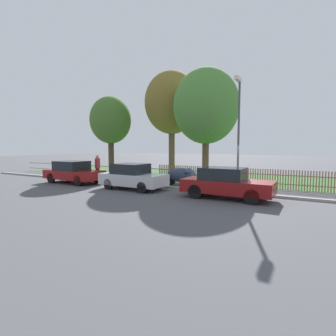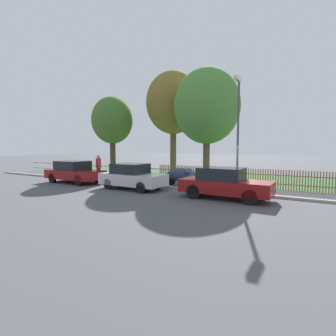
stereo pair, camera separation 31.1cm
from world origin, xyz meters
name	(u,v)px [view 1 (the left image)]	position (x,y,z in m)	size (l,w,h in m)	color
ground_plane	(222,193)	(0.00, 0.00, 0.00)	(120.00, 120.00, 0.00)	#4C4C51
kerb_stone	(223,192)	(0.00, 0.10, 0.06)	(40.38, 0.20, 0.12)	#9E998E
grass_strip	(248,179)	(0.00, 6.47, 0.01)	(40.38, 7.55, 0.01)	#33602D
park_fence	(236,177)	(0.00, 2.70, 0.57)	(40.38, 0.05, 1.14)	olive
parked_car_silver_hatchback	(73,172)	(-9.83, -1.08, 0.74)	(4.13, 1.85, 1.47)	maroon
parked_car_black_saloon	(133,177)	(-4.88, -1.22, 0.73)	(3.87, 1.82, 1.46)	#BCBCC1
parked_car_navy_estate	(226,183)	(0.54, -1.26, 0.74)	(4.20, 1.71, 1.46)	maroon
covered_motorcycle	(182,175)	(-2.88, 1.18, 0.68)	(2.13, 0.79, 1.12)	black
tree_nearest_kerb	(111,121)	(-11.01, 4.07, 4.59)	(3.45, 3.45, 6.62)	#473828
tree_behind_motorcycle	(172,103)	(-6.69, 6.99, 6.12)	(4.67, 4.67, 8.85)	brown
tree_mid_park	(206,106)	(-2.75, 4.80, 5.29)	(4.70, 4.70, 8.02)	brown
pedestrian_near_fence	(98,166)	(-9.19, 0.51, 1.03)	(0.49, 0.49, 1.83)	black
street_lamp	(238,122)	(0.65, 0.39, 3.68)	(0.20, 0.79, 5.88)	#47474C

